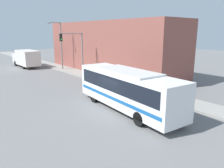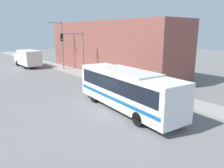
# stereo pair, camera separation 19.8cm
# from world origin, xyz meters

# --- Properties ---
(ground_plane) EXTENTS (120.00, 120.00, 0.00)m
(ground_plane) POSITION_xyz_m (0.00, 0.00, 0.00)
(ground_plane) COLOR slate
(sidewalk) EXTENTS (2.58, 70.00, 0.15)m
(sidewalk) POSITION_xyz_m (5.79, 20.00, 0.08)
(sidewalk) COLOR gray
(sidewalk) RESTS_ON ground_plane
(building_facade) EXTENTS (6.00, 24.32, 7.28)m
(building_facade) POSITION_xyz_m (10.08, 13.16, 3.64)
(building_facade) COLOR brown
(building_facade) RESTS_ON ground_plane
(city_bus) EXTENTS (3.51, 10.26, 3.12)m
(city_bus) POSITION_xyz_m (0.81, -0.66, 1.80)
(city_bus) COLOR white
(city_bus) RESTS_ON ground_plane
(delivery_truck) EXTENTS (2.46, 7.29, 2.84)m
(delivery_truck) POSITION_xyz_m (1.96, 25.26, 1.56)
(delivery_truck) COLOR silver
(delivery_truck) RESTS_ON ground_plane
(fire_hydrant) EXTENTS (0.25, 0.33, 0.72)m
(fire_hydrant) POSITION_xyz_m (5.10, 3.05, 0.51)
(fire_hydrant) COLOR red
(fire_hydrant) RESTS_ON sidewalk
(traffic_light_pole) EXTENTS (3.28, 0.35, 5.63)m
(traffic_light_pole) POSITION_xyz_m (4.17, 12.69, 3.99)
(traffic_light_pole) COLOR slate
(traffic_light_pole) RESTS_ON sidewalk
(street_lamp) EXTENTS (2.25, 0.28, 7.11)m
(street_lamp) POSITION_xyz_m (5.07, 18.84, 4.34)
(street_lamp) COLOR slate
(street_lamp) RESTS_ON sidewalk
(pedestrian_near_corner) EXTENTS (0.34, 0.34, 1.62)m
(pedestrian_near_corner) POSITION_xyz_m (5.60, 7.21, 0.97)
(pedestrian_near_corner) COLOR slate
(pedestrian_near_corner) RESTS_ON sidewalk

